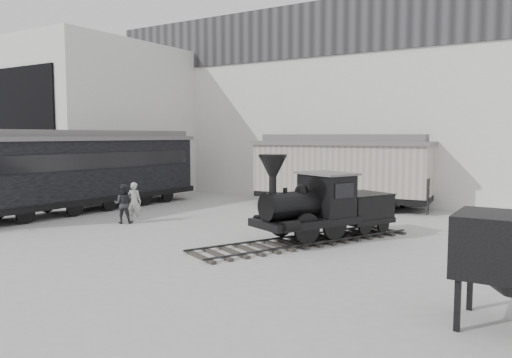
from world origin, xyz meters
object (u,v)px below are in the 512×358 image
Objects in this scene: visitor_a at (134,202)px; visitor_b at (123,204)px; boxcar at (341,169)px; locomotive at (320,209)px; passenger_coach at (86,170)px; coal_hopper at (512,255)px.

visitor_a is 0.55m from visitor_b.
locomotive is at bearing -77.07° from boxcar.
coal_hopper is at bearing -14.21° from passenger_coach.
locomotive is at bearing 165.28° from visitor_a.
passenger_coach is 4.65m from visitor_b.
boxcar is 4.25× the size of coal_hopper.
visitor_a is (-5.76, -8.79, -1.11)m from boxcar.
boxcar is 5.50× the size of visitor_a.
visitor_a is at bearing -129.18° from visitor_b.
visitor_b is at bearing -17.95° from passenger_coach.
boxcar reaches higher than passenger_coach.
locomotive reaches higher than visitor_b.
coal_hopper is (14.84, -4.20, 0.60)m from visitor_b.
visitor_b is at bearing 164.57° from coal_hopper.
coal_hopper is at bearing 132.29° from visitor_b.
passenger_coach is 6.25× the size of coal_hopper.
boxcar is at bearing 40.38° from passenger_coach.
visitor_b is at bearing 63.72° from visitor_a.
visitor_b is (-0.07, -0.55, -0.02)m from visitor_a.
passenger_coach is at bearing -52.54° from visitor_b.
locomotive reaches higher than visitor_a.
locomotive is 8.61m from boxcar.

